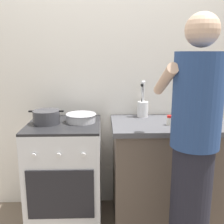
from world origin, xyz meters
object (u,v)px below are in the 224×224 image
at_px(spice_bottle, 169,120).
at_px(person, 193,152).
at_px(stove_range, 66,173).
at_px(pot, 46,117).
at_px(mixing_bowl, 81,117).
at_px(utensil_crock, 143,107).
at_px(oil_bottle, 203,111).

xyz_separation_m(spice_bottle, person, (0.03, -0.50, -0.08)).
xyz_separation_m(stove_range, pot, (-0.14, -0.00, 0.51)).
relative_size(mixing_bowl, utensil_crock, 0.78).
xyz_separation_m(stove_range, mixing_bowl, (0.14, 0.04, 0.49)).
distance_m(utensil_crock, oil_bottle, 0.52).
height_order(stove_range, person, person).
bearing_deg(mixing_bowl, person, -39.21).
distance_m(stove_range, mixing_bowl, 0.51).
distance_m(pot, person, 1.19).
bearing_deg(mixing_bowl, pot, -170.89).
bearing_deg(person, utensil_crock, 104.91).
distance_m(pot, mixing_bowl, 0.28).
bearing_deg(oil_bottle, person, -114.62).
xyz_separation_m(mixing_bowl, utensil_crock, (0.55, 0.17, 0.05)).
height_order(mixing_bowl, spice_bottle, spice_bottle).
xyz_separation_m(pot, mixing_bowl, (0.28, 0.04, -0.01)).
distance_m(utensil_crock, spice_bottle, 0.35).
bearing_deg(oil_bottle, spice_bottle, -166.89).
relative_size(mixing_bowl, spice_bottle, 3.19).
distance_m(pot, oil_bottle, 1.30).
relative_size(utensil_crock, person, 0.20).
relative_size(spice_bottle, oil_bottle, 0.34).
xyz_separation_m(oil_bottle, person, (-0.26, -0.56, -0.14)).
bearing_deg(utensil_crock, stove_range, -162.82).
height_order(mixing_bowl, oil_bottle, oil_bottle).
distance_m(spice_bottle, oil_bottle, 0.31).
bearing_deg(person, stove_range, 147.26).
bearing_deg(oil_bottle, pot, 179.63).
bearing_deg(mixing_bowl, stove_range, -163.68).
bearing_deg(mixing_bowl, utensil_crock, 17.40).
relative_size(stove_range, mixing_bowl, 3.49).
relative_size(stove_range, spice_bottle, 11.14).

